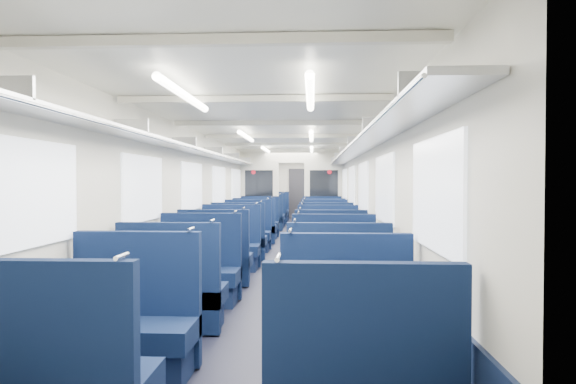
% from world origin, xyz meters
% --- Properties ---
extents(floor, '(2.80, 18.00, 0.01)m').
position_xyz_m(floor, '(0.00, 0.00, 0.00)').
color(floor, black).
rests_on(floor, ground).
extents(ceiling, '(2.80, 18.00, 0.01)m').
position_xyz_m(ceiling, '(0.00, 0.00, 2.35)').
color(ceiling, silver).
rests_on(ceiling, wall_left).
extents(wall_left, '(0.02, 18.00, 2.35)m').
position_xyz_m(wall_left, '(-1.40, 0.00, 1.18)').
color(wall_left, beige).
rests_on(wall_left, floor).
extents(dado_left, '(0.03, 17.90, 0.70)m').
position_xyz_m(dado_left, '(-1.39, 0.00, 0.35)').
color(dado_left, '#101A35').
rests_on(dado_left, floor).
extents(wall_right, '(0.02, 18.00, 2.35)m').
position_xyz_m(wall_right, '(1.40, 0.00, 1.18)').
color(wall_right, beige).
rests_on(wall_right, floor).
extents(dado_right, '(0.03, 17.90, 0.70)m').
position_xyz_m(dado_right, '(1.39, 0.00, 0.35)').
color(dado_right, '#101A35').
rests_on(dado_right, floor).
extents(wall_far, '(2.80, 0.02, 2.35)m').
position_xyz_m(wall_far, '(0.00, 9.00, 1.18)').
color(wall_far, beige).
rests_on(wall_far, floor).
extents(luggage_rack_left, '(0.36, 17.40, 0.18)m').
position_xyz_m(luggage_rack_left, '(-1.21, 0.00, 1.97)').
color(luggage_rack_left, '#B2B5BA').
rests_on(luggage_rack_left, wall_left).
extents(luggage_rack_right, '(0.36, 17.40, 0.18)m').
position_xyz_m(luggage_rack_right, '(1.21, 0.00, 1.97)').
color(luggage_rack_right, '#B2B5BA').
rests_on(luggage_rack_right, wall_right).
extents(windows, '(2.78, 15.60, 0.75)m').
position_xyz_m(windows, '(0.00, -0.46, 1.42)').
color(windows, white).
rests_on(windows, wall_left).
extents(ceiling_fittings, '(2.70, 16.06, 0.11)m').
position_xyz_m(ceiling_fittings, '(0.00, -0.26, 2.29)').
color(ceiling_fittings, beige).
rests_on(ceiling_fittings, ceiling).
extents(end_door, '(0.75, 0.06, 2.00)m').
position_xyz_m(end_door, '(0.00, 8.94, 1.00)').
color(end_door, black).
rests_on(end_door, floor).
extents(bulkhead, '(2.80, 0.10, 2.35)m').
position_xyz_m(bulkhead, '(-0.00, 2.49, 1.23)').
color(bulkhead, beige).
rests_on(bulkhead, floor).
extents(seat_2, '(1.02, 0.56, 1.14)m').
position_xyz_m(seat_2, '(-0.83, -7.07, 0.35)').
color(seat_2, '#0D1C40').
rests_on(seat_2, floor).
extents(seat_3, '(1.02, 0.56, 1.14)m').
position_xyz_m(seat_3, '(0.83, -7.13, 0.35)').
color(seat_3, '#0D1C40').
rests_on(seat_3, floor).
extents(seat_4, '(1.02, 0.56, 1.14)m').
position_xyz_m(seat_4, '(-0.83, -5.95, 0.35)').
color(seat_4, '#0D1C40').
rests_on(seat_4, floor).
extents(seat_5, '(1.02, 0.56, 1.14)m').
position_xyz_m(seat_5, '(0.83, -5.89, 0.35)').
color(seat_5, '#0D1C40').
rests_on(seat_5, floor).
extents(seat_6, '(1.02, 0.56, 1.14)m').
position_xyz_m(seat_6, '(-0.83, -4.81, 0.35)').
color(seat_6, '#0D1C40').
rests_on(seat_6, floor).
extents(seat_7, '(1.02, 0.56, 1.14)m').
position_xyz_m(seat_7, '(0.83, -4.92, 0.35)').
color(seat_7, '#0D1C40').
rests_on(seat_7, floor).
extents(seat_8, '(1.02, 0.56, 1.14)m').
position_xyz_m(seat_8, '(-0.83, -3.77, 0.35)').
color(seat_8, '#0D1C40').
rests_on(seat_8, floor).
extents(seat_9, '(1.02, 0.56, 1.14)m').
position_xyz_m(seat_9, '(0.83, -3.76, 0.35)').
color(seat_9, '#0D1C40').
rests_on(seat_9, floor).
extents(seat_10, '(1.02, 0.56, 1.14)m').
position_xyz_m(seat_10, '(-0.83, -2.49, 0.35)').
color(seat_10, '#0D1C40').
rests_on(seat_10, floor).
extents(seat_11, '(1.02, 0.56, 1.14)m').
position_xyz_m(seat_11, '(0.83, -2.63, 0.35)').
color(seat_11, '#0D1C40').
rests_on(seat_11, floor).
extents(seat_12, '(1.02, 0.56, 1.14)m').
position_xyz_m(seat_12, '(-0.83, -1.47, 0.35)').
color(seat_12, '#0D1C40').
rests_on(seat_12, floor).
extents(seat_13, '(1.02, 0.56, 1.14)m').
position_xyz_m(seat_13, '(0.83, -1.38, 0.35)').
color(seat_13, '#0D1C40').
rests_on(seat_13, floor).
extents(seat_14, '(1.02, 0.56, 1.14)m').
position_xyz_m(seat_14, '(-0.83, -0.29, 0.35)').
color(seat_14, '#0D1C40').
rests_on(seat_14, floor).
extents(seat_15, '(1.02, 0.56, 1.14)m').
position_xyz_m(seat_15, '(0.83, -0.13, 0.35)').
color(seat_15, '#0D1C40').
rests_on(seat_15, floor).
extents(seat_16, '(1.02, 0.56, 1.14)m').
position_xyz_m(seat_16, '(-0.83, 1.01, 0.35)').
color(seat_16, '#0D1C40').
rests_on(seat_16, floor).
extents(seat_17, '(1.02, 0.56, 1.14)m').
position_xyz_m(seat_17, '(0.83, 0.82, 0.35)').
color(seat_17, '#0D1C40').
rests_on(seat_17, floor).
extents(seat_18, '(1.02, 0.56, 1.14)m').
position_xyz_m(seat_18, '(-0.83, 2.15, 0.35)').
color(seat_18, '#0D1C40').
rests_on(seat_18, floor).
extents(seat_19, '(1.02, 0.56, 1.14)m').
position_xyz_m(seat_19, '(0.83, 2.12, 0.35)').
color(seat_19, '#0D1C40').
rests_on(seat_19, floor).
extents(seat_20, '(1.02, 0.56, 1.14)m').
position_xyz_m(seat_20, '(-0.83, 4.06, 0.35)').
color(seat_20, '#0D1C40').
rests_on(seat_20, floor).
extents(seat_21, '(1.02, 0.56, 1.14)m').
position_xyz_m(seat_21, '(0.83, 4.01, 0.35)').
color(seat_21, '#0D1C40').
rests_on(seat_21, floor).
extents(seat_22, '(1.02, 0.56, 1.14)m').
position_xyz_m(seat_22, '(-0.83, 5.24, 0.35)').
color(seat_22, '#0D1C40').
rests_on(seat_22, floor).
extents(seat_23, '(1.02, 0.56, 1.14)m').
position_xyz_m(seat_23, '(0.83, 5.24, 0.35)').
color(seat_23, '#0D1C40').
rests_on(seat_23, floor).
extents(seat_24, '(1.02, 0.56, 1.14)m').
position_xyz_m(seat_24, '(-0.83, 6.43, 0.35)').
color(seat_24, '#0D1C40').
rests_on(seat_24, floor).
extents(seat_25, '(1.02, 0.56, 1.14)m').
position_xyz_m(seat_25, '(0.83, 6.54, 0.35)').
color(seat_25, '#0D1C40').
rests_on(seat_25, floor).
extents(seat_26, '(1.02, 0.56, 1.14)m').
position_xyz_m(seat_26, '(-0.83, 7.60, 0.35)').
color(seat_26, '#0D1C40').
rests_on(seat_26, floor).
extents(seat_27, '(1.02, 0.56, 1.14)m').
position_xyz_m(seat_27, '(0.83, 7.68, 0.35)').
color(seat_27, '#0D1C40').
rests_on(seat_27, floor).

